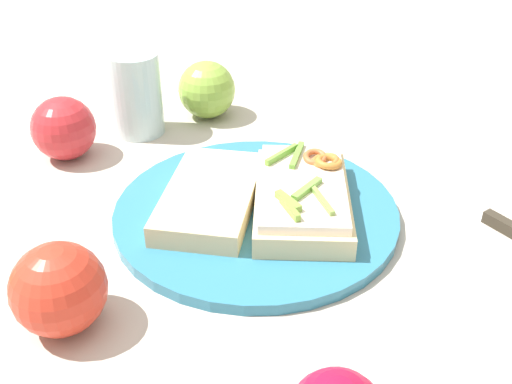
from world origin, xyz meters
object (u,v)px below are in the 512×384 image
at_px(sandwich, 303,194).
at_px(apple_2, 64,128).
at_px(drinking_glass, 136,94).
at_px(apple_0, 207,90).
at_px(plate, 256,212).
at_px(bread_slice_side, 210,197).
at_px(apple_3, 59,289).
at_px(knife, 489,218).

distance_m(sandwich, apple_2, 0.32).
xyz_separation_m(apple_2, drinking_glass, (-0.08, 0.08, 0.02)).
height_order(sandwich, apple_0, apple_0).
bearing_deg(plate, bread_slice_side, -88.28).
height_order(sandwich, apple_3, apple_3).
distance_m(apple_3, drinking_glass, 0.37).
distance_m(drinking_glass, knife, 0.47).
xyz_separation_m(plate, bread_slice_side, (0.00, -0.05, 0.02)).
relative_size(sandwich, drinking_glass, 1.60).
relative_size(plate, bread_slice_side, 1.84).
bearing_deg(drinking_glass, apple_2, -45.06).
relative_size(plate, apple_3, 3.81).
height_order(plate, apple_3, apple_3).
xyz_separation_m(apple_0, apple_2, (0.13, -0.16, -0.00)).
bearing_deg(plate, knife, 91.65).
height_order(bread_slice_side, apple_0, apple_0).
height_order(bread_slice_side, drinking_glass, drinking_glass).
xyz_separation_m(bread_slice_side, drinking_glass, (-0.20, -0.13, 0.03)).
bearing_deg(bread_slice_side, apple_0, -165.79).
bearing_deg(sandwich, apple_2, -112.91).
bearing_deg(sandwich, apple_0, -152.80).
distance_m(sandwich, apple_3, 0.27).
xyz_separation_m(plate, apple_3, (0.18, -0.15, 0.03)).
xyz_separation_m(apple_3, drinking_glass, (-0.37, -0.02, 0.02)).
height_order(sandwich, apple_2, apple_2).
height_order(plate, apple_0, apple_0).
xyz_separation_m(sandwich, knife, (-0.00, 0.20, -0.03)).
relative_size(apple_3, drinking_glass, 0.72).
distance_m(sandwich, drinking_glass, 0.30).
height_order(apple_0, drinking_glass, drinking_glass).
distance_m(apple_3, knife, 0.45).
height_order(apple_3, drinking_glass, drinking_glass).
xyz_separation_m(sandwich, apple_3, (0.18, -0.20, 0.01)).
xyz_separation_m(drinking_glass, knife, (0.19, 0.43, -0.05)).
xyz_separation_m(plate, apple_2, (-0.12, -0.25, 0.03)).
bearing_deg(apple_0, bread_slice_side, 8.62).
bearing_deg(apple_3, bread_slice_side, 149.02).
bearing_deg(apple_3, drinking_glass, -176.78).
bearing_deg(sandwich, apple_3, -50.67).
bearing_deg(apple_2, drinking_glass, 134.94).
relative_size(apple_2, apple_3, 0.99).
xyz_separation_m(sandwich, apple_0, (-0.25, -0.14, 0.01)).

